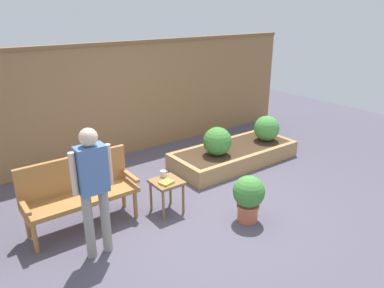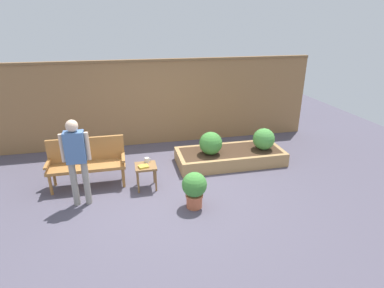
% 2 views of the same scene
% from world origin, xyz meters
% --- Properties ---
extents(ground_plane, '(14.00, 14.00, 0.00)m').
position_xyz_m(ground_plane, '(0.00, 0.00, 0.00)').
color(ground_plane, '#514C5B').
extents(fence_back, '(8.40, 0.14, 2.16)m').
position_xyz_m(fence_back, '(0.00, 2.60, 1.09)').
color(fence_back, olive).
rests_on(fence_back, ground_plane).
extents(garden_bench, '(1.44, 0.48, 0.94)m').
position_xyz_m(garden_bench, '(-1.50, 0.64, 0.54)').
color(garden_bench, '#A87038').
rests_on(garden_bench, ground_plane).
extents(side_table, '(0.40, 0.40, 0.48)m').
position_xyz_m(side_table, '(-0.41, 0.24, 0.40)').
color(side_table, olive).
rests_on(side_table, ground_plane).
extents(cup_on_table, '(0.12, 0.09, 0.09)m').
position_xyz_m(cup_on_table, '(-0.37, 0.37, 0.53)').
color(cup_on_table, silver).
rests_on(cup_on_table, side_table).
extents(book_on_table, '(0.21, 0.18, 0.03)m').
position_xyz_m(book_on_table, '(-0.45, 0.17, 0.50)').
color(book_on_table, gold).
rests_on(book_on_table, side_table).
extents(potted_boxwood, '(0.43, 0.43, 0.66)m').
position_xyz_m(potted_boxwood, '(0.34, -0.62, 0.38)').
color(potted_boxwood, '#C66642').
rests_on(potted_boxwood, ground_plane).
extents(raised_planter_bed, '(2.40, 1.00, 0.30)m').
position_xyz_m(raised_planter_bed, '(1.55, 0.96, 0.15)').
color(raised_planter_bed, '#AD8451').
rests_on(raised_planter_bed, ground_plane).
extents(shrub_near_bench, '(0.50, 0.50, 0.50)m').
position_xyz_m(shrub_near_bench, '(1.06, 0.88, 0.55)').
color(shrub_near_bench, brown).
rests_on(shrub_near_bench, raised_planter_bed).
extents(shrub_far_corner, '(0.49, 0.49, 0.49)m').
position_xyz_m(shrub_far_corner, '(2.30, 0.88, 0.54)').
color(shrub_far_corner, brown).
rests_on(shrub_far_corner, raised_planter_bed).
extents(person_by_bench, '(0.47, 0.20, 1.56)m').
position_xyz_m(person_by_bench, '(-1.56, -0.09, 0.93)').
color(person_by_bench, gray).
rests_on(person_by_bench, ground_plane).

